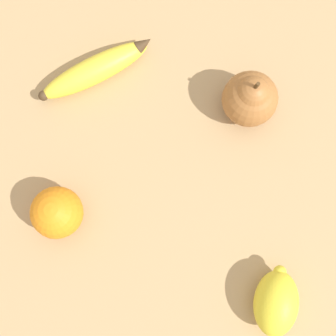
# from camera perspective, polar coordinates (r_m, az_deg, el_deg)

# --- Properties ---
(ground_plane) EXTENTS (3.00, 3.00, 0.00)m
(ground_plane) POSITION_cam_1_polar(r_m,az_deg,el_deg) (0.65, 8.82, -2.18)
(ground_plane) COLOR tan
(banana) EXTENTS (0.11, 0.17, 0.04)m
(banana) POSITION_cam_1_polar(r_m,az_deg,el_deg) (0.68, -8.73, 11.81)
(banana) COLOR yellow
(banana) RESTS_ON ground_plane
(orange) EXTENTS (0.07, 0.07, 0.07)m
(orange) POSITION_cam_1_polar(r_m,az_deg,el_deg) (0.62, -13.38, -5.30)
(orange) COLOR orange
(orange) RESTS_ON ground_plane
(pear) EXTENTS (0.08, 0.08, 0.09)m
(pear) POSITION_cam_1_polar(r_m,az_deg,el_deg) (0.64, 10.01, 8.40)
(pear) COLOR #A36633
(pear) RESTS_ON ground_plane
(lemon) EXTENTS (0.09, 0.07, 0.06)m
(lemon) POSITION_cam_1_polar(r_m,az_deg,el_deg) (0.63, 13.03, -15.70)
(lemon) COLOR yellow
(lemon) RESTS_ON ground_plane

